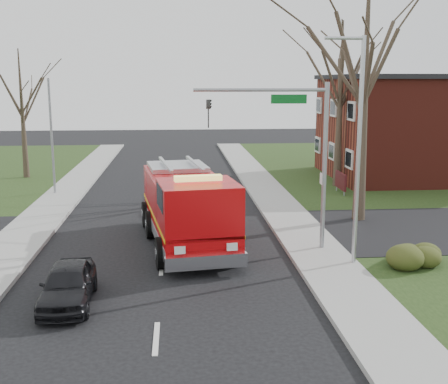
{
  "coord_description": "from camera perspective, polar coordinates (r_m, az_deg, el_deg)",
  "views": [
    {
      "loc": [
        0.64,
        -20.2,
        6.86
      ],
      "look_at": [
        2.69,
        4.09,
        2.0
      ],
      "focal_mm": 45.0,
      "sensor_mm": 36.0,
      "label": 1
    }
  ],
  "objects": [
    {
      "name": "fire_engine",
      "position": [
        23.55,
        -3.76,
        -1.77
      ],
      "size": [
        4.22,
        8.85,
        3.43
      ],
      "rotation": [
        0.0,
        0.0,
        0.14
      ],
      "color": "#BC080B",
      "rests_on": "ground"
    },
    {
      "name": "ground",
      "position": [
        21.34,
        -6.35,
        -7.54
      ],
      "size": [
        120.0,
        120.0,
        0.0
      ],
      "primitive_type": "plane",
      "color": "black",
      "rests_on": "ground"
    },
    {
      "name": "hedge_corner",
      "position": [
        21.86,
        17.98,
        -5.99
      ],
      "size": [
        2.8,
        2.0,
        0.9
      ],
      "primitive_type": "ellipsoid",
      "color": "#2F3814",
      "rests_on": "lawn_right"
    },
    {
      "name": "bare_tree_far",
      "position": [
        36.69,
        11.77,
        10.46
      ],
      "size": [
        5.25,
        5.25,
        10.5
      ],
      "color": "#31251D",
      "rests_on": "ground"
    },
    {
      "name": "sidewalk_right",
      "position": [
        22.02,
        10.11,
        -6.85
      ],
      "size": [
        2.4,
        80.0,
        0.15
      ],
      "primitive_type": "cube",
      "color": "#979691",
      "rests_on": "ground"
    },
    {
      "name": "brick_building",
      "position": [
        42.5,
        20.9,
        6.22
      ],
      "size": [
        15.4,
        10.4,
        7.25
      ],
      "color": "maroon",
      "rests_on": "ground"
    },
    {
      "name": "health_center_sign",
      "position": [
        34.67,
        11.77,
        1.1
      ],
      "size": [
        0.12,
        2.0,
        1.4
      ],
      "color": "#410F13",
      "rests_on": "ground"
    },
    {
      "name": "bare_tree_near",
      "position": [
        27.66,
        14.17,
        12.09
      ],
      "size": [
        6.0,
        6.0,
        12.0
      ],
      "color": "#31251D",
      "rests_on": "ground"
    },
    {
      "name": "bare_tree_left",
      "position": [
        41.61,
        -19.89,
        8.83
      ],
      "size": [
        4.5,
        4.5,
        9.0
      ],
      "color": "#31251D",
      "rests_on": "ground"
    },
    {
      "name": "streetlight_pole",
      "position": [
        20.87,
        13.38,
        4.62
      ],
      "size": [
        1.48,
        0.16,
        8.4
      ],
      "color": "#B7BABF",
      "rests_on": "ground"
    },
    {
      "name": "parked_car_maroon",
      "position": [
        18.29,
        -15.57,
        -9.01
      ],
      "size": [
        1.65,
        3.85,
        1.3
      ],
      "primitive_type": "imported",
      "rotation": [
        0.0,
        0.0,
        0.03
      ],
      "color": "black",
      "rests_on": "ground"
    },
    {
      "name": "traffic_signal_mast",
      "position": [
        22.28,
        7.06,
        5.65
      ],
      "size": [
        5.29,
        0.18,
        6.8
      ],
      "color": "gray",
      "rests_on": "ground"
    },
    {
      "name": "utility_pole_far",
      "position": [
        35.16,
        -17.1,
        5.29
      ],
      "size": [
        0.14,
        0.14,
        7.0
      ],
      "primitive_type": "cylinder",
      "color": "gray",
      "rests_on": "ground"
    }
  ]
}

